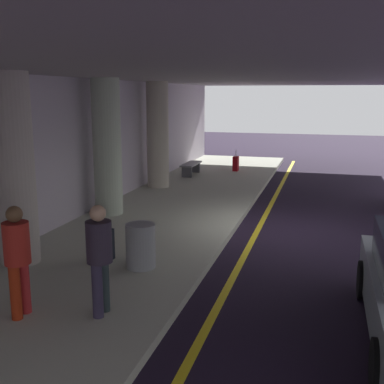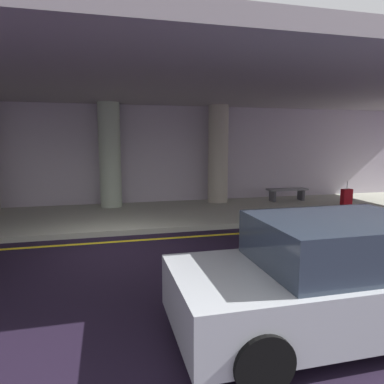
{
  "view_description": "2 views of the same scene",
  "coord_description": "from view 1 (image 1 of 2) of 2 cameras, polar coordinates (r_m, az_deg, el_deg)",
  "views": [
    {
      "loc": [
        -11.65,
        -1.08,
        3.4
      ],
      "look_at": [
        0.76,
        2.43,
        0.72
      ],
      "focal_mm": 44.59,
      "sensor_mm": 36.0,
      "label": 1
    },
    {
      "loc": [
        -0.18,
        -8.09,
        2.46
      ],
      "look_at": [
        2.48,
        2.58,
        0.86
      ],
      "focal_mm": 32.68,
      "sensor_mm": 36.0,
      "label": 2
    }
  ],
  "objects": [
    {
      "name": "ceiling_overhang",
      "position": [
        12.23,
        -1.79,
        14.3
      ],
      "size": [
        28.0,
        13.2,
        0.3
      ],
      "primitive_type": "cube",
      "color": "gray",
      "rests_on": "support_column_far_left"
    },
    {
      "name": "person_waiting_for_ride",
      "position": [
        7.15,
        -11.02,
        -7.14
      ],
      "size": [
        0.38,
        0.38,
        1.68
      ],
      "rotation": [
        0.0,
        0.0,
        0.03
      ],
      "color": "#2E273E",
      "rests_on": "sidewalk"
    },
    {
      "name": "bench_metal",
      "position": [
        19.32,
        -0.11,
        3.1
      ],
      "size": [
        1.6,
        0.5,
        0.48
      ],
      "color": "slate",
      "rests_on": "sidewalk"
    },
    {
      "name": "support_column_right_mid",
      "position": [
        16.71,
        -4.12,
        6.81
      ],
      "size": [
        0.76,
        0.76,
        3.65
      ],
      "primitive_type": "cylinder",
      "color": "#B4AA97",
      "rests_on": "sidewalk"
    },
    {
      "name": "terminal_back_wall",
      "position": [
        13.39,
        -13.07,
        5.0
      ],
      "size": [
        26.0,
        0.3,
        3.8
      ],
      "primitive_type": "cube",
      "color": "#BBAFBE",
      "rests_on": "ground"
    },
    {
      "name": "suitcase_upright_primary",
      "position": [
        20.42,
        5.26,
        3.41
      ],
      "size": [
        0.36,
        0.22,
        0.9
      ],
      "rotation": [
        0.0,
        0.0,
        0.31
      ],
      "color": "#9C0B14",
      "rests_on": "sidewalk"
    },
    {
      "name": "support_column_left_mid",
      "position": [
        9.63,
        -20.5,
        2.47
      ],
      "size": [
        0.76,
        0.76,
        3.65
      ],
      "primitive_type": "cylinder",
      "color": "#B7ACA2",
      "rests_on": "sidewalk"
    },
    {
      "name": "trash_bin_steel",
      "position": [
        9.1,
        -6.17,
        -6.42
      ],
      "size": [
        0.56,
        0.56,
        0.85
      ],
      "primitive_type": "cylinder",
      "color": "gray",
      "rests_on": "sidewalk"
    },
    {
      "name": "ground_plane",
      "position": [
        12.19,
        10.11,
        -4.66
      ],
      "size": [
        60.0,
        60.0,
        0.0
      ],
      "primitive_type": "plane",
      "color": "black"
    },
    {
      "name": "support_column_center",
      "position": [
        13.03,
        -10.12,
        5.27
      ],
      "size": [
        0.76,
        0.76,
        3.65
      ],
      "primitive_type": "cylinder",
      "color": "#ACB8A1",
      "rests_on": "sidewalk"
    },
    {
      "name": "lane_stripe_yellow",
      "position": [
        12.24,
        7.88,
        -4.5
      ],
      "size": [
        26.0,
        0.14,
        0.01
      ],
      "primitive_type": "cube",
      "color": "yellow",
      "rests_on": "ground"
    },
    {
      "name": "sidewalk",
      "position": [
        12.82,
        -3.82,
        -3.33
      ],
      "size": [
        26.0,
        4.2,
        0.15
      ],
      "primitive_type": "cube",
      "color": "#AFB19E",
      "rests_on": "ground"
    },
    {
      "name": "traveler_with_luggage",
      "position": [
        7.42,
        -20.17,
        -6.98
      ],
      "size": [
        0.38,
        0.38,
        1.68
      ],
      "rotation": [
        0.0,
        0.0,
        5.46
      ],
      "color": "#9B250D",
      "rests_on": "sidewalk"
    },
    {
      "name": "suitcase_upright_secondary",
      "position": [
        9.58,
        -10.27,
        -6.32
      ],
      "size": [
        0.36,
        0.22,
        0.9
      ],
      "rotation": [
        0.0,
        0.0,
        -0.39
      ],
      "color": "black",
      "rests_on": "sidewalk"
    }
  ]
}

